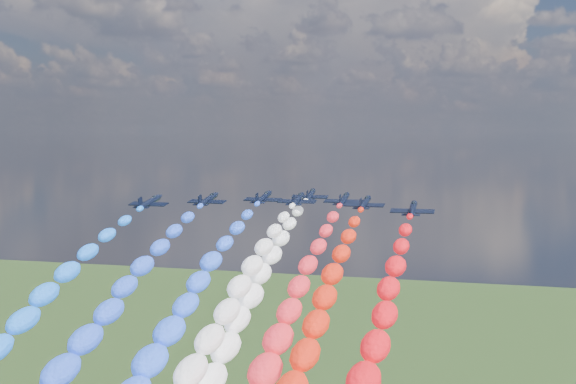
% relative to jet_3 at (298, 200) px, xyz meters
% --- Properties ---
extents(jet_0, '(8.90, 11.78, 4.55)m').
position_rel_jet_3_xyz_m(jet_0, '(-28.10, -13.85, 0.00)').
color(jet_0, black).
extents(trail_0, '(5.53, 94.02, 40.26)m').
position_rel_jet_3_xyz_m(trail_0, '(-28.10, -62.69, -18.28)').
color(trail_0, blue).
extents(jet_1, '(8.97, 11.84, 4.55)m').
position_rel_jet_3_xyz_m(jet_1, '(-18.49, -5.38, 0.00)').
color(jet_1, black).
extents(trail_1, '(5.53, 94.02, 40.26)m').
position_rel_jet_3_xyz_m(trail_1, '(-18.49, -54.22, -18.28)').
color(trail_1, blue).
extents(jet_2, '(8.85, 11.75, 4.55)m').
position_rel_jet_3_xyz_m(jet_2, '(-8.45, 2.41, 0.00)').
color(jet_2, black).
extents(trail_2, '(5.53, 94.02, 40.26)m').
position_rel_jet_3_xyz_m(trail_2, '(-8.45, -46.43, -18.28)').
color(trail_2, blue).
extents(jet_3, '(8.39, 11.42, 4.55)m').
position_rel_jet_3_xyz_m(jet_3, '(0.00, 0.00, 0.00)').
color(jet_3, black).
extents(trail_3, '(5.53, 94.02, 40.26)m').
position_rel_jet_3_xyz_m(trail_3, '(0.00, -48.84, -18.28)').
color(trail_3, white).
extents(jet_4, '(8.96, 11.82, 4.55)m').
position_rel_jet_3_xyz_m(jet_4, '(-0.07, 12.02, 0.00)').
color(jet_4, black).
extents(trail_4, '(5.53, 94.02, 40.26)m').
position_rel_jet_3_xyz_m(trail_4, '(-0.07, -36.82, -18.28)').
color(trail_4, white).
extents(jet_5, '(8.26, 11.33, 4.55)m').
position_rel_jet_3_xyz_m(jet_5, '(9.49, 2.89, 0.00)').
color(jet_5, black).
extents(trail_5, '(5.53, 94.02, 40.26)m').
position_rel_jet_3_xyz_m(trail_5, '(9.49, -45.94, -18.28)').
color(trail_5, red).
extents(jet_6, '(8.62, 11.58, 4.55)m').
position_rel_jet_3_xyz_m(jet_6, '(15.24, -4.12, 0.00)').
color(jet_6, black).
extents(trail_6, '(5.53, 94.02, 40.26)m').
position_rel_jet_3_xyz_m(trail_6, '(15.24, -52.96, -18.28)').
color(trail_6, red).
extents(jet_7, '(8.49, 11.50, 4.55)m').
position_rel_jet_3_xyz_m(jet_7, '(26.01, -13.82, 0.00)').
color(jet_7, black).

